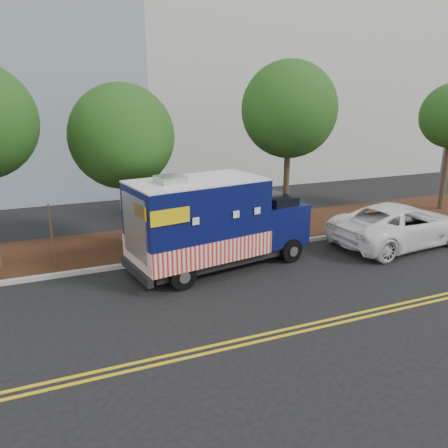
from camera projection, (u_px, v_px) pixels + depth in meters
name	position (u px, v px, depth m)	size (l,w,h in m)	color
ground	(178.00, 276.00, 14.72)	(120.00, 120.00, 0.00)	black
curb	(167.00, 260.00, 15.94)	(120.00, 0.18, 0.15)	#9E9E99
mulch_strip	(154.00, 242.00, 17.80)	(120.00, 4.00, 0.15)	black
centerline_near	(229.00, 342.00, 10.76)	(120.00, 0.10, 0.01)	gold
centerline_far	(233.00, 347.00, 10.54)	(120.00, 0.10, 0.01)	gold
tree_b	(122.00, 137.00, 16.35)	(3.93, 3.93, 6.33)	#38281C
tree_c	(289.00, 110.00, 18.54)	(4.10, 4.10, 7.31)	#38281C
sign_post	(52.00, 238.00, 14.77)	(0.06, 0.06, 2.40)	#473828
food_truck	(212.00, 225.00, 15.03)	(6.78, 3.45, 3.41)	black
white_car	(401.00, 225.00, 17.59)	(2.78, 6.03, 1.68)	white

